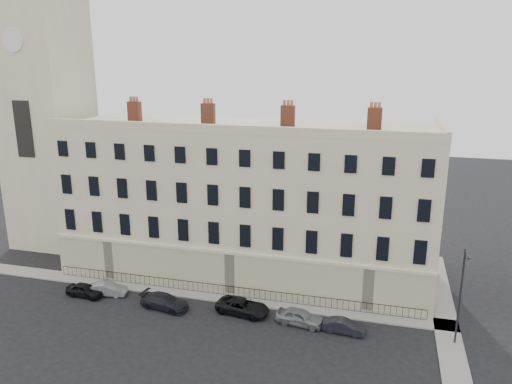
% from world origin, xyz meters
% --- Properties ---
extents(ground, '(160.00, 160.00, 0.00)m').
position_xyz_m(ground, '(0.00, 0.00, 0.00)').
color(ground, black).
rests_on(ground, ground).
extents(terrace, '(36.22, 12.22, 17.00)m').
position_xyz_m(terrace, '(-5.97, 11.97, 7.50)').
color(terrace, beige).
rests_on(terrace, ground).
extents(church_tower, '(8.00, 8.13, 44.00)m').
position_xyz_m(church_tower, '(-30.00, 14.00, 18.66)').
color(church_tower, beige).
rests_on(church_tower, ground).
extents(pavement_terrace, '(48.00, 2.00, 0.12)m').
position_xyz_m(pavement_terrace, '(-10.00, 5.00, 0.06)').
color(pavement_terrace, gray).
rests_on(pavement_terrace, ground).
extents(pavement_east_return, '(2.00, 24.00, 0.12)m').
position_xyz_m(pavement_east_return, '(13.00, 8.00, 0.06)').
color(pavement_east_return, gray).
rests_on(pavement_east_return, ground).
extents(railings, '(35.00, 0.04, 0.96)m').
position_xyz_m(railings, '(-6.00, 5.40, 0.55)').
color(railings, black).
rests_on(railings, ground).
extents(car_a, '(3.72, 1.70, 1.24)m').
position_xyz_m(car_a, '(-18.79, 2.00, 0.62)').
color(car_a, black).
rests_on(car_a, ground).
extents(car_b, '(3.79, 1.80, 1.20)m').
position_xyz_m(car_b, '(-16.96, 2.76, 0.60)').
color(car_b, gray).
rests_on(car_b, ground).
extents(car_c, '(4.68, 2.46, 1.29)m').
position_xyz_m(car_c, '(-10.73, 1.81, 0.65)').
color(car_c, black).
rests_on(car_c, ground).
extents(car_d, '(4.92, 2.79, 1.29)m').
position_xyz_m(car_d, '(-3.82, 2.70, 0.65)').
color(car_d, black).
rests_on(car_d, ground).
extents(car_e, '(4.16, 2.13, 1.35)m').
position_xyz_m(car_e, '(1.26, 2.19, 0.68)').
color(car_e, gray).
rests_on(car_e, ground).
extents(car_f, '(3.47, 1.45, 1.11)m').
position_xyz_m(car_f, '(4.91, 1.83, 0.56)').
color(car_f, black).
rests_on(car_f, ground).
extents(streetlamp, '(0.18, 1.72, 7.93)m').
position_xyz_m(streetlamp, '(13.36, 2.29, 4.40)').
color(streetlamp, '#2D2C31').
rests_on(streetlamp, ground).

